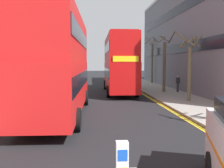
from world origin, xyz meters
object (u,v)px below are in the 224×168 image
object	(u,v)px
double_decker_bus_oncoming	(119,62)
pedestrian_far	(178,83)
keep_left_bollard	(122,167)
double_decker_bus_away	(60,62)

from	to	relation	value
double_decker_bus_oncoming	pedestrian_far	world-z (taller)	double_decker_bus_oncoming
keep_left_bollard	double_decker_bus_oncoming	bearing A→B (deg)	83.55
keep_left_bollard	pedestrian_far	xyz separation A→B (m)	(7.80, 17.84, 0.38)
double_decker_bus_away	double_decker_bus_oncoming	distance (m)	11.24
double_decker_bus_oncoming	pedestrian_far	distance (m)	6.11
keep_left_bollard	double_decker_bus_oncoming	size ratio (longest dim) A/B	0.10
keep_left_bollard	double_decker_bus_away	distance (m)	9.28
double_decker_bus_oncoming	keep_left_bollard	bearing A→B (deg)	-96.45
keep_left_bollard	pedestrian_far	size ratio (longest dim) A/B	0.69
double_decker_bus_away	pedestrian_far	distance (m)	13.91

